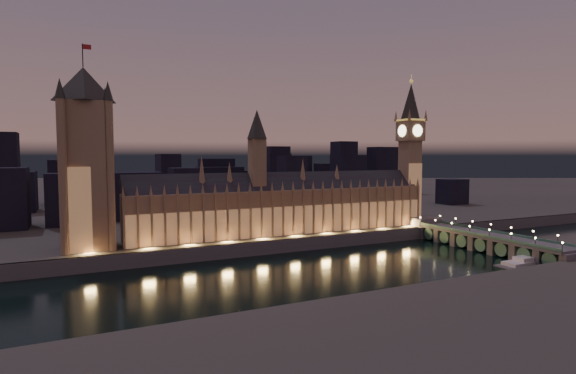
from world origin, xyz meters
name	(u,v)px	position (x,y,z in m)	size (l,w,h in m)	color
ground_plane	(325,267)	(0.00, 0.00, 0.00)	(2000.00, 2000.00, 0.00)	black
north_bank	(157,190)	(0.00, 520.00, 4.00)	(2000.00, 960.00, 8.00)	#3B3A36
embankment_wall	(291,245)	(0.00, 41.00, 4.00)	(2000.00, 2.50, 8.00)	#4C524A
palace_of_westminster	(285,204)	(6.15, 61.74, 26.37)	(202.00, 21.29, 78.00)	#9E6B4C
victoria_tower	(86,149)	(-110.00, 61.91, 61.12)	(31.68, 31.68, 107.67)	#9E6B4C
elizabeth_tower	(410,141)	(108.00, 61.92, 68.55)	(18.00, 18.00, 108.61)	#9E6B4C
westminster_bridge	(481,240)	(108.33, -3.44, 5.98)	(19.22, 113.00, 15.90)	#4C524A
river_boat	(534,261)	(104.77, -41.73, 1.56)	(48.63, 12.05, 4.50)	#4C524A
city_backdrop	(240,182)	(41.21, 246.90, 30.52)	(467.36, 215.63, 71.59)	black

